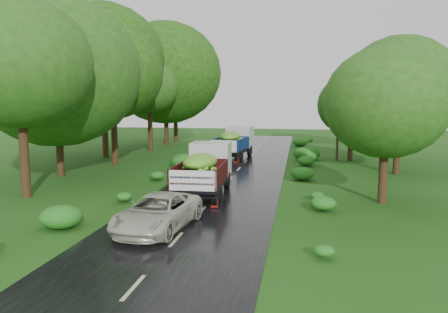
% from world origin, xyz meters
% --- Properties ---
extents(ground, '(120.00, 120.00, 0.00)m').
position_xyz_m(ground, '(0.00, 0.00, 0.00)').
color(ground, '#17410E').
rests_on(ground, ground).
extents(road, '(6.50, 80.00, 0.02)m').
position_xyz_m(road, '(0.00, 5.00, 0.01)').
color(road, black).
rests_on(road, ground).
extents(road_lines, '(0.12, 69.60, 0.00)m').
position_xyz_m(road_lines, '(0.00, 6.00, 0.02)').
color(road_lines, '#BFB78C').
rests_on(road_lines, road).
extents(truck_near, '(2.36, 6.16, 2.56)m').
position_xyz_m(truck_near, '(-0.56, 7.38, 1.45)').
color(truck_near, black).
rests_on(truck_near, ground).
extents(truck_far, '(2.88, 6.34, 2.57)m').
position_xyz_m(truck_far, '(-1.18, 21.82, 1.46)').
color(truck_far, black).
rests_on(truck_far, ground).
extents(car, '(2.69, 4.94, 1.31)m').
position_xyz_m(car, '(-1.02, 1.08, 0.68)').
color(car, beige).
rests_on(car, road).
extents(utility_pole, '(1.28, 0.41, 7.39)m').
position_xyz_m(utility_pole, '(7.24, 22.03, 3.81)').
color(utility_pole, '#382616').
rests_on(utility_pole, ground).
extents(trees_left, '(6.96, 33.94, 10.31)m').
position_xyz_m(trees_left, '(-10.49, 21.82, 7.22)').
color(trees_left, black).
rests_on(trees_left, ground).
extents(trees_right, '(6.09, 26.52, 7.58)m').
position_xyz_m(trees_right, '(9.62, 19.16, 5.28)').
color(trees_right, black).
rests_on(trees_right, ground).
extents(shrubs, '(11.90, 44.00, 0.70)m').
position_xyz_m(shrubs, '(0.00, 14.00, 0.35)').
color(shrubs, '#185F16').
rests_on(shrubs, ground).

